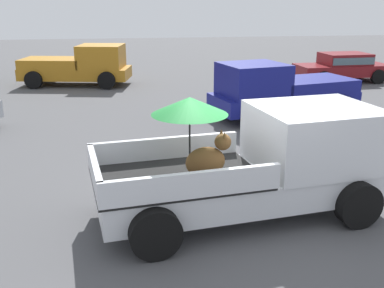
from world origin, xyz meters
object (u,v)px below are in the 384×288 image
at_px(pickup_truck_red, 279,91).
at_px(parked_sedan_far, 343,66).
at_px(pickup_truck_far, 80,66).
at_px(pickup_truck_main, 265,162).

xyz_separation_m(pickup_truck_red, parked_sedan_far, (5.26, 6.04, -0.13)).
distance_m(pickup_truck_far, parked_sedan_far, 12.18).
bearing_deg(pickup_truck_far, pickup_truck_red, -34.17).
bearing_deg(pickup_truck_main, pickup_truck_far, 99.67).
height_order(pickup_truck_main, parked_sedan_far, pickup_truck_main).
bearing_deg(pickup_truck_red, pickup_truck_main, 56.17).
height_order(pickup_truck_main, pickup_truck_far, pickup_truck_main).
bearing_deg(pickup_truck_main, parked_sedan_far, 50.79).
distance_m(pickup_truck_main, pickup_truck_red, 7.24).
relative_size(pickup_truck_far, parked_sedan_far, 1.16).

